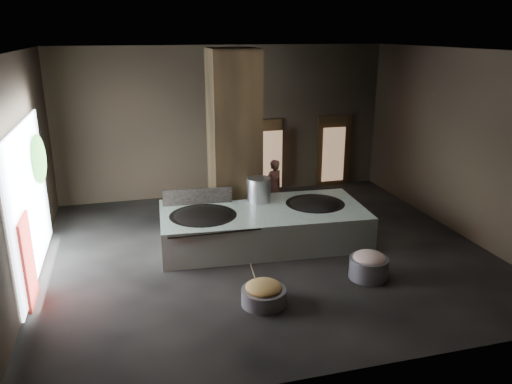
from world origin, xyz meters
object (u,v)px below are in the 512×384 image
object	(u,v)px
hearth_platform	(263,225)
stock_pot	(259,190)
wok_left	(203,219)
meat_basin	(368,268)
cook	(274,187)
veg_basin	(264,296)
wok_right	(315,207)

from	to	relation	value
hearth_platform	stock_pot	bearing A→B (deg)	88.54
wok_left	meat_basin	distance (m)	3.87
cook	hearth_platform	bearing A→B (deg)	42.11
cook	meat_basin	distance (m)	4.24
stock_pot	veg_basin	world-z (taller)	stock_pot
cook	meat_basin	bearing A→B (deg)	77.51
cook	stock_pot	bearing A→B (deg)	34.82
wok_left	cook	xyz separation A→B (m)	(2.25, 1.82, 0.03)
wok_left	wok_right	bearing A→B (deg)	2.05
stock_pot	veg_basin	distance (m)	3.59
wok_left	veg_basin	distance (m)	2.90
hearth_platform	wok_left	world-z (taller)	wok_left
wok_right	meat_basin	xyz separation A→B (m)	(0.25, -2.41, -0.53)
meat_basin	wok_right	bearing A→B (deg)	96.04
wok_right	meat_basin	world-z (taller)	wok_right
wok_right	stock_pot	xyz separation A→B (m)	(-1.30, 0.50, 0.38)
wok_left	veg_basin	bearing A→B (deg)	-76.31
wok_left	meat_basin	xyz separation A→B (m)	(3.05, -2.31, -0.53)
wok_left	cook	bearing A→B (deg)	38.92
hearth_platform	wok_left	xyz separation A→B (m)	(-1.45, -0.05, 0.33)
wok_right	hearth_platform	bearing A→B (deg)	-177.88
wok_right	veg_basin	xyz separation A→B (m)	(-2.13, -2.86, -0.59)
wok_left	stock_pot	xyz separation A→B (m)	(1.50, 0.60, 0.38)
stock_pot	wok_left	bearing A→B (deg)	-158.20
veg_basin	meat_basin	distance (m)	2.43
veg_basin	wok_left	bearing A→B (deg)	103.69
wok_right	cook	bearing A→B (deg)	107.60
stock_pot	veg_basin	xyz separation A→B (m)	(-0.83, -3.36, -0.97)
veg_basin	meat_basin	world-z (taller)	meat_basin
meat_basin	stock_pot	bearing A→B (deg)	118.12
stock_pot	meat_basin	size ratio (longest dim) A/B	0.79
stock_pot	cook	bearing A→B (deg)	58.27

